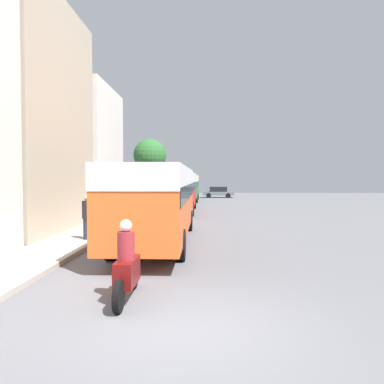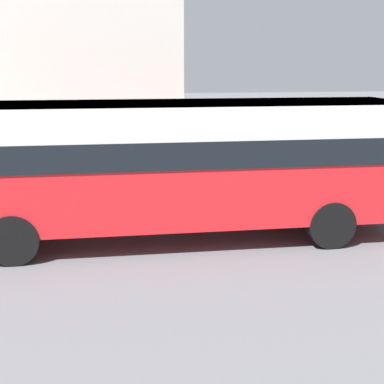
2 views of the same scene
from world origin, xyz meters
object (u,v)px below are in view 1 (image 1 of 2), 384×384
Objects in this scene: bus_lead at (159,194)px; pedestrian_near_curb at (87,217)px; bus_third_in_line at (187,184)px; car_crossing at (218,192)px; motorcycle_behind_lead at (127,268)px; bus_following at (178,187)px.

pedestrian_near_curb is at bearing -174.49° from bus_lead.
bus_third_in_line is 8.49m from car_crossing.
bus_third_in_line is 34.70m from motorcycle_behind_lead.
bus_lead is at bearing -89.61° from bus_third_in_line.
motorcycle_behind_lead is (0.40, -20.75, -1.25)m from bus_following.
bus_lead reaches higher than motorcycle_behind_lead.
bus_lead is at bearing -6.02° from car_crossing.
motorcycle_behind_lead reaches higher than car_crossing.
bus_following is (-0.20, 13.58, -0.02)m from bus_lead.
car_crossing is 35.84m from pedestrian_near_curb.
car_crossing is at bearing 85.27° from motorcycle_behind_lead.
bus_following reaches higher than bus_third_in_line.
pedestrian_near_curb reaches higher than car_crossing.
bus_following is at bearing -90.07° from bus_third_in_line.
pedestrian_near_curb is (-2.63, -13.85, -0.89)m from bus_following.
bus_following is 4.63× the size of motorcycle_behind_lead.
bus_lead is at bearing 91.55° from motorcycle_behind_lead.
bus_third_in_line is at bearing 90.63° from motorcycle_behind_lead.
bus_lead is 2.64× the size of car_crossing.
bus_following is 13.92m from bus_third_in_line.
bus_following is at bearing -10.31° from car_crossing.
motorcycle_behind_lead is at bearing -66.27° from pedestrian_near_curb.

